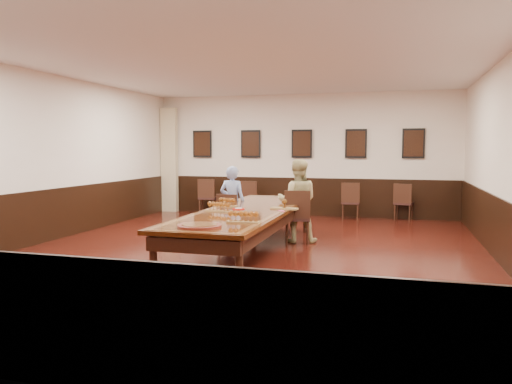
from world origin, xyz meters
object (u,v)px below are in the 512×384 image
(spare_chair_d, at_px, (404,202))
(person_woman, at_px, (298,201))
(spare_chair_b, at_px, (250,198))
(carved_platter, at_px, (199,226))
(spare_chair_c, at_px, (351,201))
(conference_table, at_px, (248,217))
(person_man, at_px, (232,202))
(chair_woman, at_px, (297,216))
(chair_man, at_px, (231,216))
(spare_chair_a, at_px, (208,197))

(spare_chair_d, xyz_separation_m, person_woman, (-1.98, -3.52, 0.33))
(spare_chair_b, height_order, carved_platter, spare_chair_b)
(spare_chair_c, relative_size, spare_chair_d, 1.02)
(spare_chair_c, bearing_deg, conference_table, 70.33)
(spare_chair_d, bearing_deg, person_man, 56.64)
(spare_chair_c, xyz_separation_m, conference_table, (-1.33, -4.45, 0.14))
(chair_woman, xyz_separation_m, carved_platter, (-0.68, -3.16, 0.27))
(chair_man, bearing_deg, chair_woman, -178.59)
(spare_chair_c, distance_m, person_woman, 3.34)
(carved_platter, bearing_deg, person_man, 101.15)
(spare_chair_a, height_order, spare_chair_c, spare_chair_a)
(spare_chair_b, bearing_deg, spare_chair_a, -1.26)
(spare_chair_c, bearing_deg, chair_man, 55.15)
(spare_chair_a, bearing_deg, person_man, 107.48)
(conference_table, bearing_deg, spare_chair_a, 118.94)
(person_man, xyz_separation_m, person_woman, (1.32, -0.06, 0.07))
(conference_table, distance_m, carved_platter, 2.07)
(person_woman, relative_size, carved_platter, 2.15)
(conference_table, bearing_deg, spare_chair_c, 73.37)
(spare_chair_c, xyz_separation_m, person_woman, (-0.71, -3.25, 0.32))
(person_man, height_order, carved_platter, person_man)
(spare_chair_a, bearing_deg, chair_man, 106.69)
(spare_chair_b, distance_m, person_woman, 3.86)
(chair_man, bearing_deg, person_woman, -174.07)
(spare_chair_a, xyz_separation_m, spare_chair_d, (5.09, 0.23, -0.02))
(person_man, distance_m, person_woman, 1.32)
(chair_woman, distance_m, carved_platter, 3.25)
(person_woman, xyz_separation_m, carved_platter, (-0.66, -3.27, -0.02))
(spare_chair_d, bearing_deg, spare_chair_b, 12.93)
(chair_woman, relative_size, spare_chair_b, 1.09)
(spare_chair_d, xyz_separation_m, person_man, (-3.30, -3.46, 0.26))
(spare_chair_b, xyz_separation_m, spare_chair_c, (2.62, -0.09, 0.01))
(conference_table, bearing_deg, chair_woman, 59.88)
(spare_chair_d, relative_size, person_woman, 0.58)
(spare_chair_b, bearing_deg, chair_man, 96.34)
(chair_man, bearing_deg, spare_chair_a, -57.50)
(spare_chair_a, bearing_deg, carved_platter, 98.98)
(spare_chair_a, relative_size, spare_chair_b, 1.03)
(chair_woman, relative_size, person_woman, 0.64)
(conference_table, bearing_deg, chair_man, 121.16)
(spare_chair_d, distance_m, person_man, 4.79)
(spare_chair_c, xyz_separation_m, spare_chair_d, (1.27, 0.27, -0.01))
(spare_chair_a, relative_size, person_man, 0.67)
(spare_chair_a, distance_m, spare_chair_c, 3.82)
(spare_chair_c, relative_size, conference_table, 0.19)
(person_woman, bearing_deg, chair_man, -8.75)
(chair_man, height_order, spare_chair_a, spare_chair_a)
(spare_chair_d, bearing_deg, spare_chair_a, 12.83)
(person_man, xyz_separation_m, conference_table, (0.70, -1.26, -0.11))
(spare_chair_a, relative_size, spare_chair_c, 1.02)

